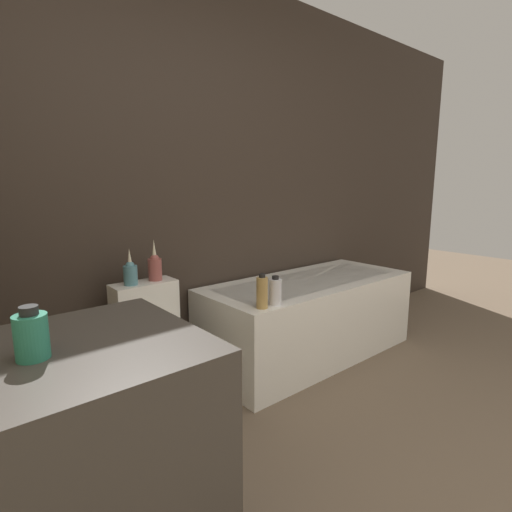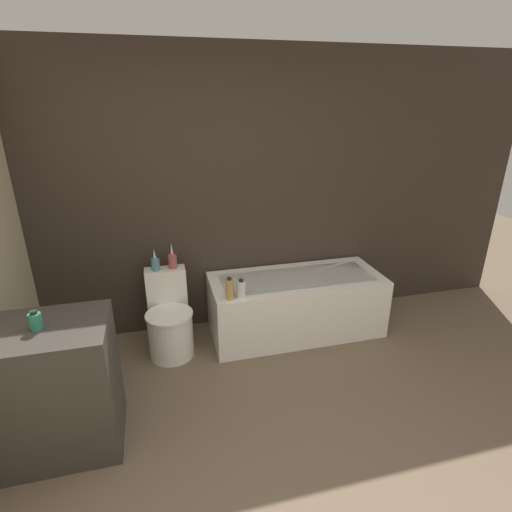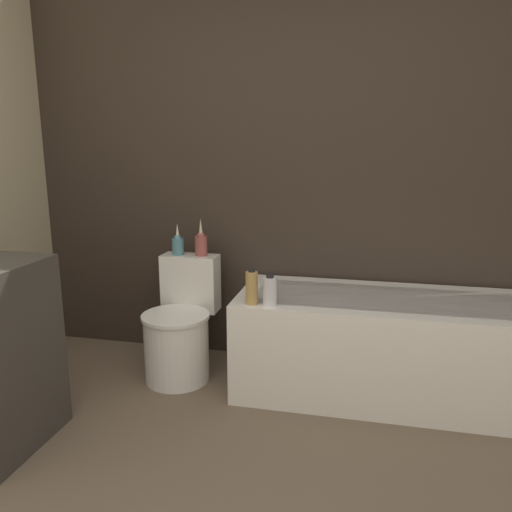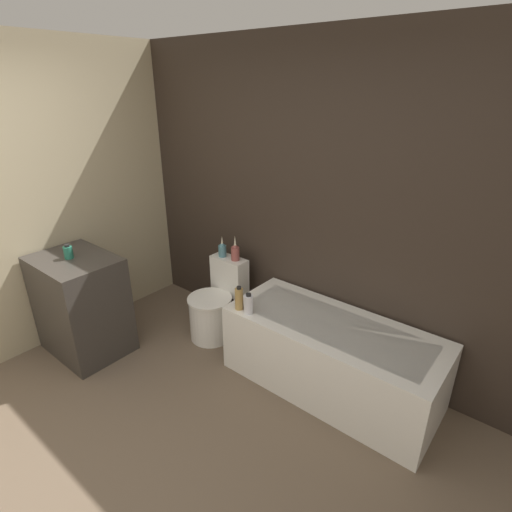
# 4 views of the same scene
# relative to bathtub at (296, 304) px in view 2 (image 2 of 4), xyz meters

# --- Properties ---
(wall_back_tiled) EXTENTS (6.40, 0.06, 2.60)m
(wall_back_tiled) POSITION_rel_bathtub_xyz_m (-0.67, 0.39, 1.01)
(wall_back_tiled) COLOR #332821
(wall_back_tiled) RESTS_ON ground_plane
(bathtub) EXTENTS (1.63, 0.69, 0.57)m
(bathtub) POSITION_rel_bathtub_xyz_m (0.00, 0.00, 0.00)
(bathtub) COLOR white
(bathtub) RESTS_ON ground
(toilet) EXTENTS (0.41, 0.56, 0.72)m
(toilet) POSITION_rel_bathtub_xyz_m (-1.20, -0.04, 0.00)
(toilet) COLOR white
(toilet) RESTS_ON ground
(vanity_counter) EXTENTS (0.73, 0.56, 0.89)m
(vanity_counter) POSITION_rel_bathtub_xyz_m (-1.95, -0.93, 0.16)
(vanity_counter) COLOR #38332D
(vanity_counter) RESTS_ON ground
(soap_bottle_glass) EXTENTS (0.07, 0.07, 0.12)m
(soap_bottle_glass) POSITION_rel_bathtub_xyz_m (-1.97, -0.95, 0.66)
(soap_bottle_glass) COLOR #267259
(soap_bottle_glass) RESTS_ON vanity_counter
(vase_gold) EXTENTS (0.08, 0.08, 0.20)m
(vase_gold) POSITION_rel_bathtub_xyz_m (-1.28, 0.16, 0.50)
(vase_gold) COLOR teal
(vase_gold) RESTS_ON toilet
(vase_silver) EXTENTS (0.08, 0.08, 0.24)m
(vase_silver) POSITION_rel_bathtub_xyz_m (-1.13, 0.17, 0.51)
(vase_silver) COLOR #994C47
(vase_silver) RESTS_ON toilet
(shampoo_bottle_tall) EXTENTS (0.07, 0.07, 0.20)m
(shampoo_bottle_tall) POSITION_rel_bathtub_xyz_m (-0.70, -0.27, 0.38)
(shampoo_bottle_tall) COLOR tan
(shampoo_bottle_tall) RESTS_ON bathtub
(shampoo_bottle_short) EXTENTS (0.07, 0.07, 0.17)m
(shampoo_bottle_short) POSITION_rel_bathtub_xyz_m (-0.60, -0.27, 0.36)
(shampoo_bottle_short) COLOR silver
(shampoo_bottle_short) RESTS_ON bathtub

